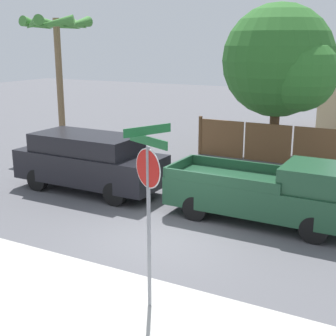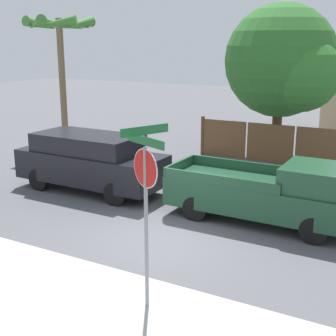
# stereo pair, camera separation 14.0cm
# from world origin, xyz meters

# --- Properties ---
(ground_plane) EXTENTS (80.00, 80.00, 0.00)m
(ground_plane) POSITION_xyz_m (0.00, 0.00, 0.00)
(ground_plane) COLOR #56565B
(sidewalk_strip) EXTENTS (36.00, 3.20, 0.01)m
(sidewalk_strip) POSITION_xyz_m (0.00, -3.60, 0.00)
(sidewalk_strip) COLOR beige
(sidewalk_strip) RESTS_ON ground
(oak_tree) EXTENTS (4.75, 4.53, 6.28)m
(oak_tree) POSITION_xyz_m (0.27, 9.45, 3.91)
(oak_tree) COLOR brown
(oak_tree) RESTS_ON ground
(palm_tree) EXTENTS (2.85, 3.06, 5.81)m
(palm_tree) POSITION_xyz_m (-8.60, 6.35, 5.00)
(palm_tree) COLOR brown
(palm_tree) RESTS_ON ground
(red_suv) EXTENTS (4.98, 1.95, 1.88)m
(red_suv) POSITION_xyz_m (-3.98, 2.22, 1.01)
(red_suv) COLOR black
(red_suv) RESTS_ON ground
(orange_pickup) EXTENTS (5.15, 1.91, 1.74)m
(orange_pickup) POSITION_xyz_m (2.02, 2.21, 0.84)
(orange_pickup) COLOR #1E472D
(orange_pickup) RESTS_ON ground
(stop_sign) EXTENTS (0.99, 0.89, 3.37)m
(stop_sign) POSITION_xyz_m (1.27, -2.91, 2.31)
(stop_sign) COLOR gray
(stop_sign) RESTS_ON ground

